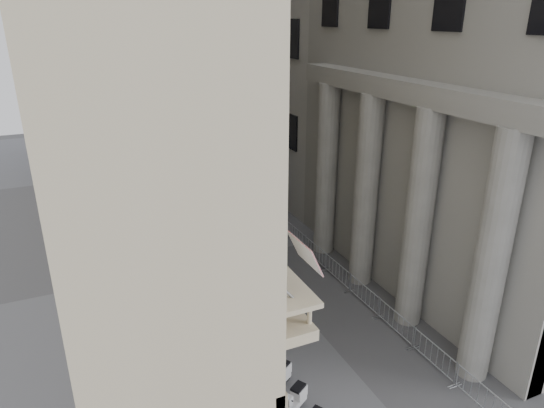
{
  "coord_description": "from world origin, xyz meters",
  "views": [
    {
      "loc": [
        -9.43,
        -5.09,
        13.39
      ],
      "look_at": [
        -0.18,
        15.74,
        4.5
      ],
      "focal_mm": 32.0,
      "sensor_mm": 36.0,
      "label": 1
    }
  ],
  "objects_px": {
    "street_lamp": "(172,178)",
    "pedestrian_b": "(226,198)",
    "info_kiosk": "(214,309)",
    "pedestrian_a": "(218,181)",
    "security_tent": "(184,185)"
  },
  "relations": [
    {
      "from": "street_lamp",
      "to": "pedestrian_b",
      "type": "bearing_deg",
      "value": 58.26
    },
    {
      "from": "pedestrian_b",
      "to": "info_kiosk",
      "type": "bearing_deg",
      "value": 97.18
    },
    {
      "from": "street_lamp",
      "to": "pedestrian_b",
      "type": "xyz_separation_m",
      "value": [
        4.87,
        4.86,
        -3.65
      ]
    },
    {
      "from": "pedestrian_b",
      "to": "street_lamp",
      "type": "bearing_deg",
      "value": 73.3
    },
    {
      "from": "info_kiosk",
      "to": "street_lamp",
      "type": "bearing_deg",
      "value": 106.1
    },
    {
      "from": "pedestrian_a",
      "to": "security_tent",
      "type": "bearing_deg",
      "value": 40.45
    },
    {
      "from": "security_tent",
      "to": "street_lamp",
      "type": "xyz_separation_m",
      "value": [
        -1.35,
        -2.92,
        1.54
      ]
    },
    {
      "from": "security_tent",
      "to": "pedestrian_b",
      "type": "relative_size",
      "value": 2.4
    },
    {
      "from": "info_kiosk",
      "to": "pedestrian_b",
      "type": "xyz_separation_m",
      "value": [
        5.15,
        13.26,
        0.12
      ]
    },
    {
      "from": "security_tent",
      "to": "street_lamp",
      "type": "bearing_deg",
      "value": -114.72
    },
    {
      "from": "security_tent",
      "to": "pedestrian_a",
      "type": "distance_m",
      "value": 8.08
    },
    {
      "from": "info_kiosk",
      "to": "pedestrian_a",
      "type": "bearing_deg",
      "value": 89.25
    },
    {
      "from": "security_tent",
      "to": "info_kiosk",
      "type": "xyz_separation_m",
      "value": [
        -1.62,
        -11.32,
        -2.23
      ]
    },
    {
      "from": "security_tent",
      "to": "info_kiosk",
      "type": "bearing_deg",
      "value": -98.14
    },
    {
      "from": "pedestrian_a",
      "to": "pedestrian_b",
      "type": "bearing_deg",
      "value": 63.98
    }
  ]
}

